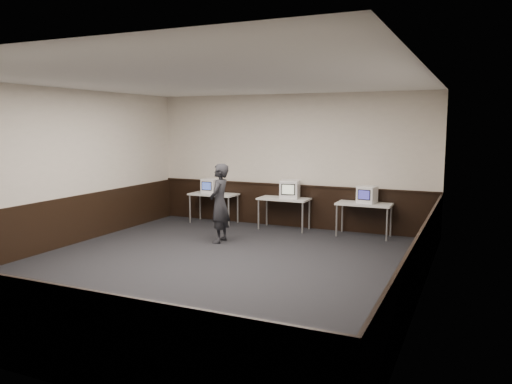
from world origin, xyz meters
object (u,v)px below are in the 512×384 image
at_px(desk_center, 284,201).
at_px(person, 220,203).
at_px(emac_center, 290,189).
at_px(emac_left, 210,186).
at_px(desk_left, 214,196).
at_px(emac_right, 367,195).
at_px(desk_right, 364,206).

bearing_deg(desk_center, person, -113.13).
distance_m(emac_center, person, 2.03).
bearing_deg(emac_left, desk_left, -20.74).
bearing_deg(emac_right, desk_right, -139.54).
bearing_deg(desk_left, person, -57.54).
bearing_deg(desk_center, desk_left, 180.00).
bearing_deg(emac_center, emac_right, -9.62).
distance_m(desk_right, emac_left, 3.93).
height_order(desk_center, desk_right, same).
relative_size(desk_left, desk_right, 1.00).
distance_m(emac_left, person, 2.22).
height_order(desk_right, emac_left, emac_left).
distance_m(desk_left, emac_center, 2.06).
relative_size(desk_left, emac_left, 2.92).
bearing_deg(emac_center, desk_center, -178.73).
bearing_deg(emac_left, person, -58.32).
bearing_deg(emac_center, emac_left, 169.84).
bearing_deg(emac_right, emac_left, -172.43).
xyz_separation_m(desk_left, desk_center, (1.90, 0.00, 0.00)).
bearing_deg(desk_left, desk_center, 0.00).
xyz_separation_m(desk_center, person, (-0.76, -1.79, 0.15)).
distance_m(desk_center, emac_center, 0.32).
relative_size(desk_center, person, 0.72).
height_order(desk_left, emac_right, emac_right).
height_order(desk_left, emac_center, emac_center).
relative_size(emac_left, emac_right, 0.91).
distance_m(emac_left, emac_right, 3.97).
bearing_deg(desk_center, emac_right, 0.95).
relative_size(desk_right, emac_left, 2.92).
xyz_separation_m(desk_center, emac_center, (0.14, 0.03, 0.29)).
relative_size(emac_left, person, 0.25).
bearing_deg(desk_right, emac_right, 32.78).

